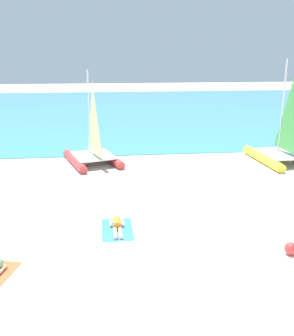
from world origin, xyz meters
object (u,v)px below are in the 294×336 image
(sailboat_red, at_px, (93,150))
(towel_right, at_px, (117,229))
(sailboat_yellow, at_px, (284,148))
(beach_ball, at_px, (291,249))
(sunbather_right, at_px, (117,225))

(sailboat_red, distance_m, towel_right, 8.95)
(sailboat_yellow, bearing_deg, sailboat_red, 171.22)
(sailboat_yellow, xyz_separation_m, beach_ball, (-4.48, -10.33, -0.65))
(sunbather_right, xyz_separation_m, beach_ball, (5.30, -2.48, 0.07))
(sailboat_yellow, xyz_separation_m, sunbather_right, (-9.78, -7.85, -0.72))
(towel_right, distance_m, beach_ball, 5.83)
(beach_ball, bearing_deg, sailboat_red, 119.13)
(sailboat_yellow, bearing_deg, sunbather_right, -144.99)
(sailboat_yellow, height_order, towel_right, sailboat_yellow)
(sailboat_red, relative_size, beach_ball, 12.83)
(sailboat_red, distance_m, sailboat_yellow, 10.81)
(sunbather_right, height_order, beach_ball, beach_ball)
(towel_right, relative_size, sunbather_right, 1.22)
(sunbather_right, relative_size, beach_ball, 3.89)
(sailboat_red, distance_m, sunbather_right, 8.88)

